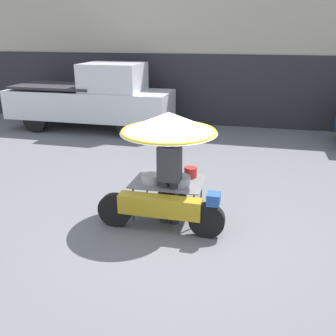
# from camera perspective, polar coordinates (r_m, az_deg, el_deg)

# --- Properties ---
(ground_plane) EXTENTS (36.00, 36.00, 0.00)m
(ground_plane) POSITION_cam_1_polar(r_m,az_deg,el_deg) (6.50, 0.91, -8.33)
(ground_plane) COLOR slate
(shopfront_building) EXTENTS (28.00, 2.06, 4.27)m
(shopfront_building) POSITION_cam_1_polar(r_m,az_deg,el_deg) (14.08, 8.96, 15.81)
(shopfront_building) COLOR #B2A893
(shopfront_building) RESTS_ON ground
(vendor_motorcycle_cart) EXTENTS (2.12, 1.64, 1.85)m
(vendor_motorcycle_cart) POSITION_cam_1_polar(r_m,az_deg,el_deg) (6.20, -0.01, 4.03)
(vendor_motorcycle_cart) COLOR black
(vendor_motorcycle_cart) RESTS_ON ground
(vendor_person) EXTENTS (0.38, 0.22, 1.56)m
(vendor_person) POSITION_cam_1_polar(r_m,az_deg,el_deg) (6.15, 0.23, -1.07)
(vendor_person) COLOR #2D2D33
(vendor_person) RESTS_ON ground
(pickup_truck) EXTENTS (5.41, 1.79, 2.18)m
(pickup_truck) POSITION_cam_1_polar(r_m,az_deg,el_deg) (12.73, -11.21, 10.34)
(pickup_truck) COLOR black
(pickup_truck) RESTS_ON ground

